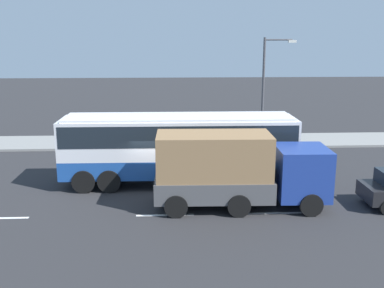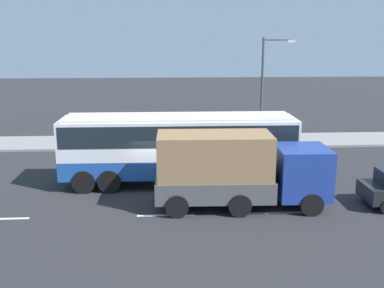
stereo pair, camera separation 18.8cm
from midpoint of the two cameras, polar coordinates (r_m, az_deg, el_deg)
ground_plane at (r=22.02m, az=-4.53°, el=-5.75°), size 120.00×120.00×0.00m
sidewalk_curb at (r=31.42m, az=-4.17°, el=0.29°), size 80.00×4.00×0.15m
lane_centreline at (r=19.20m, az=-11.92°, el=-8.96°), size 33.87×0.16×0.01m
coach_bus at (r=22.27m, az=-1.92°, el=0.25°), size 11.48×2.80×3.45m
cargo_truck at (r=19.37m, az=5.47°, el=-3.14°), size 7.40×2.61×3.25m
pedestrian_near_curb at (r=30.46m, az=3.87°, el=1.77°), size 0.32×0.32×1.59m
pedestrian_at_crossing at (r=31.40m, az=8.60°, el=2.10°), size 0.32×0.32×1.68m
street_lamp at (r=29.85m, az=9.10°, el=7.51°), size 2.09×0.24×7.00m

